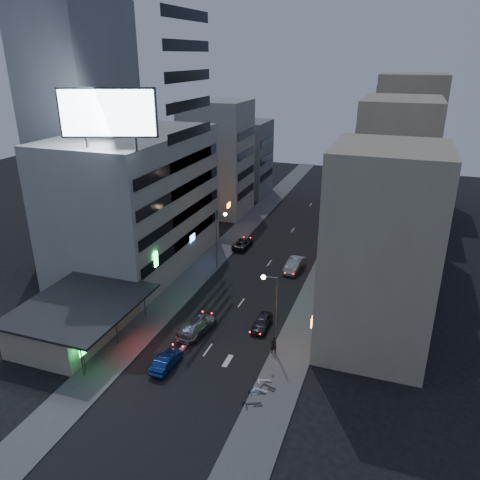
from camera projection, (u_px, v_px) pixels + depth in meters
The scene contains 29 objects.
ground at pixel (191, 374), 42.80m from camera, with size 180.00×180.00×0.00m, color black.
sidewalk_left at pixel (226, 245), 71.53m from camera, with size 4.00×120.00×0.12m, color #4C4C4F.
sidewalk_right at pixel (331, 259), 66.58m from camera, with size 4.00×120.00×0.12m, color #4C4C4F.
food_court at pixel (75, 318), 48.12m from camera, with size 11.00×13.00×3.88m.
white_building at pixel (136, 202), 62.25m from camera, with size 14.00×24.00×18.00m, color #A2A29D.
grey_tower at pixel (86, 134), 64.70m from camera, with size 10.00×14.00×34.00m, color gray.
shophouse_near at pixel (380, 253), 43.66m from camera, with size 10.00×11.00×20.00m, color tan.
shophouse_mid at pixel (390, 232), 54.31m from camera, with size 11.00×12.00×16.00m, color gray.
shophouse_far at pixel (393, 180), 64.75m from camera, with size 10.00×14.00×22.00m, color tan.
far_left_a at pixel (217, 158), 83.32m from camera, with size 11.00×10.00×20.00m, color #A2A29D.
far_left_b at pixel (239, 158), 95.78m from camera, with size 12.00×10.00×15.00m, color gray.
far_right_a at pixel (399, 171), 78.47m from camera, with size 11.00×12.00×18.00m, color gray.
far_right_b at pixel (406, 140), 89.47m from camera, with size 12.00×12.00×24.00m, color tan.
billboard at pixel (108, 113), 47.54m from camera, with size 9.52×3.75×6.20m.
street_lamp_right_near at pixel (272, 303), 44.24m from camera, with size 1.60×0.44×8.02m.
street_lamp_left at pixel (219, 232), 61.91m from camera, with size 1.60×0.44×8.02m.
street_lamp_right_far at pixel (330, 203), 74.03m from camera, with size 1.60×0.44×8.02m.
parked_car_right_near at pixel (262, 322), 49.75m from camera, with size 1.62×4.04×1.38m, color #28282E.
parked_car_right_mid at pixel (294, 265), 63.00m from camera, with size 1.73×4.96×1.63m, color #AFB4B8.
parked_car_left at pixel (242, 244), 70.57m from camera, with size 2.14×4.64×1.29m, color #232328.
parked_car_right_far at pixel (324, 235), 73.96m from camera, with size 1.82×4.48×1.30m, color gray.
road_car_blue at pixel (166, 361), 43.50m from camera, with size 1.45×4.15×1.37m, color navy.
road_car_silver at pixel (197, 326), 48.93m from camera, with size 2.26×5.55×1.61m, color #9B9DA3.
person at pixel (274, 345), 45.32m from camera, with size 0.67×0.44×1.84m, color black.
scooter_black_a at pixel (262, 396), 38.94m from camera, with size 2.02×0.67×1.24m, color black, non-canonical shape.
scooter_silver_a at pixel (268, 386), 40.20m from camera, with size 1.90×0.63×1.16m, color #929598, non-canonical shape.
scooter_blue at pixel (264, 386), 40.26m from camera, with size 1.75×0.58×1.07m, color navy, non-canonical shape.
scooter_black_b at pixel (277, 384), 40.48m from camera, with size 1.95×0.65×1.19m, color black, non-canonical shape.
scooter_silver_b at pixel (272, 375), 41.68m from camera, with size 1.76×0.59×1.08m, color #B1B5B9, non-canonical shape.
Camera 1 is at (16.00, -31.69, 27.26)m, focal length 35.00 mm.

